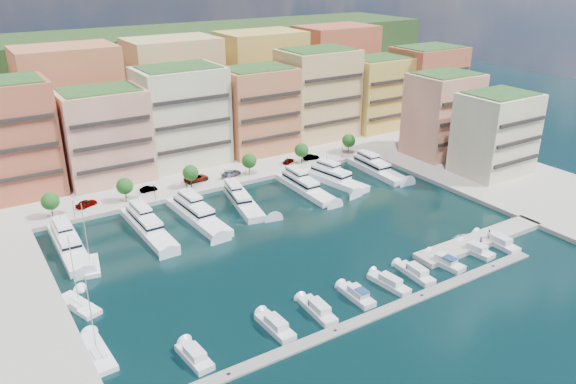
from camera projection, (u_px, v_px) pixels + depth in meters
name	position (u px, v px, depth m)	size (l,w,h in m)	color
ground	(294.00, 236.00, 114.26)	(400.00, 400.00, 0.00)	black
north_quay	(178.00, 154.00, 162.62)	(220.00, 64.00, 2.00)	#9E998E
east_quay	(522.00, 187.00, 138.59)	(34.00, 76.00, 2.00)	#9E998E
hillside	(127.00, 117.00, 200.06)	(240.00, 40.00, 58.00)	#1C3515
south_pontoon	(380.00, 314.00, 89.38)	(72.00, 2.20, 0.35)	gray
finger_pier	(480.00, 242.00, 111.89)	(32.00, 5.00, 2.00)	#9E998E
apartment_1	(8.00, 139.00, 127.60)	(20.00, 16.50, 26.80)	#B3503B
apartment_2	(105.00, 135.00, 137.17)	(20.00, 15.50, 22.80)	#F4AE88
apartment_3	(182.00, 116.00, 148.50)	(22.00, 16.50, 25.80)	#FAEBC1
apartment_4	(258.00, 110.00, 158.18)	(20.00, 15.50, 23.80)	#CC764C
apartment_5	(318.00, 94.00, 170.01)	(22.00, 16.50, 26.80)	tan
apartment_6	(377.00, 93.00, 180.07)	(20.00, 15.50, 22.80)	gold
apartment_7	(427.00, 84.00, 187.99)	(22.00, 16.50, 24.80)	#B3503B
apartment_east_a	(443.00, 114.00, 155.68)	(18.00, 14.50, 22.80)	#F4AE88
apartment_east_b	(495.00, 134.00, 142.03)	(18.00, 14.50, 20.80)	#FAEBC1
backblock_1	(71.00, 102.00, 153.49)	(26.00, 18.00, 30.00)	#CC764C
backblock_2	(175.00, 89.00, 168.28)	(26.00, 18.00, 30.00)	tan
backblock_3	(261.00, 79.00, 183.07)	(26.00, 18.00, 30.00)	gold
backblock_4	(335.00, 70.00, 197.87)	(26.00, 18.00, 30.00)	#B3503B
tree_0	(50.00, 201.00, 118.84)	(3.80, 3.80, 5.65)	#473323
tree_1	(125.00, 186.00, 126.73)	(3.80, 3.80, 5.65)	#473323
tree_2	(191.00, 173.00, 134.62)	(3.80, 3.80, 5.65)	#473323
tree_3	(249.00, 161.00, 142.51)	(3.80, 3.80, 5.65)	#473323
tree_4	(302.00, 150.00, 150.40)	(3.80, 3.80, 5.65)	#473323
tree_5	(349.00, 141.00, 158.29)	(3.80, 3.80, 5.65)	#473323
lamppost_0	(73.00, 205.00, 119.37)	(0.30, 0.30, 4.20)	black
lamppost_1	(154.00, 188.00, 128.24)	(0.30, 0.30, 4.20)	black
lamppost_2	(225.00, 173.00, 137.12)	(0.30, 0.30, 4.20)	black
lamppost_3	(287.00, 160.00, 146.00)	(0.30, 0.30, 4.20)	black
lamppost_4	(342.00, 148.00, 154.87)	(0.30, 0.30, 4.20)	black
yacht_0	(68.00, 243.00, 108.81)	(4.77, 22.05, 7.30)	white
yacht_1	(147.00, 226.00, 116.17)	(4.86, 23.00, 7.30)	white
yacht_2	(196.00, 213.00, 121.71)	(5.94, 22.92, 7.30)	white
yacht_3	(242.00, 200.00, 128.53)	(7.79, 20.39, 7.30)	white
yacht_4	(304.00, 186.00, 136.26)	(4.90, 21.43, 7.30)	white
yacht_5	(332.00, 177.00, 141.50)	(8.02, 20.02, 7.30)	white
yacht_6	(375.00, 168.00, 148.10)	(5.87, 20.33, 7.30)	white
cruiser_0	(195.00, 357.00, 78.82)	(3.19, 7.38, 2.55)	silver
cruiser_2	(275.00, 326.00, 85.34)	(2.91, 8.09, 2.55)	silver
cruiser_3	(318.00, 310.00, 89.25)	(2.92, 8.41, 2.55)	silver
cruiser_4	(357.00, 296.00, 93.14)	(2.62, 7.42, 2.66)	silver
cruiser_5	(389.00, 283.00, 96.65)	(3.26, 8.47, 2.55)	silver
cruiser_6	(415.00, 273.00, 99.72)	(2.92, 8.19, 2.55)	silver
cruiser_7	(445.00, 262.00, 103.31)	(3.64, 7.97, 2.66)	silver
cruiser_8	(476.00, 251.00, 107.50)	(3.44, 7.36, 2.55)	silver
cruiser_9	(498.00, 242.00, 110.66)	(3.03, 9.28, 2.55)	silver
sailboat_1	(79.00, 306.00, 90.84)	(5.63, 9.45, 13.20)	white
sailboat_2	(92.00, 266.00, 102.44)	(4.17, 8.30, 13.20)	white
sailboat_0	(98.00, 354.00, 79.86)	(3.26, 9.96, 13.20)	white
tender_3	(485.00, 229.00, 116.53)	(1.22, 1.41, 0.75)	beige
tender_2	(461.00, 237.00, 113.01)	(2.61, 3.65, 0.76)	white
car_0	(86.00, 203.00, 125.10)	(1.95, 4.85, 1.65)	gray
car_1	(148.00, 189.00, 133.26)	(1.41, 4.05, 1.33)	gray
car_2	(196.00, 178.00, 139.30)	(2.86, 6.21, 1.72)	gray
car_3	(231.00, 173.00, 142.55)	(2.38, 5.85, 1.70)	gray
car_4	(289.00, 161.00, 151.77)	(1.63, 4.06, 1.38)	gray
car_5	(311.00, 157.00, 154.35)	(1.57, 4.50, 1.48)	gray
person_0	(481.00, 240.00, 108.62)	(0.61, 0.40, 1.66)	#262C4C
person_1	(489.00, 233.00, 111.38)	(0.80, 0.62, 1.64)	#4A332C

